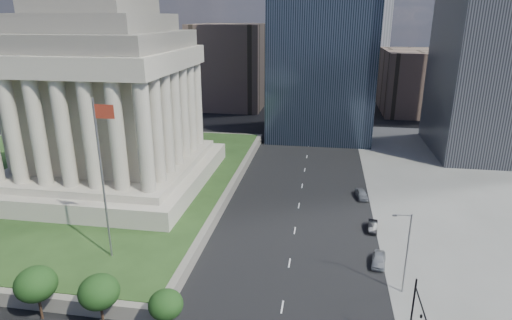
% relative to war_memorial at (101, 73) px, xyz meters
% --- Properties ---
extents(ground, '(500.00, 500.00, 0.00)m').
position_rel_war_memorial_xyz_m(ground, '(34.00, 52.00, -21.40)').
color(ground, black).
rests_on(ground, ground).
extents(plaza_terrace, '(66.00, 70.00, 1.80)m').
position_rel_war_memorial_xyz_m(plaza_terrace, '(-11.00, 2.00, -20.50)').
color(plaza_terrace, slate).
rests_on(plaza_terrace, ground).
extents(plaza_lawn, '(64.00, 68.00, 0.10)m').
position_rel_war_memorial_xyz_m(plaza_lawn, '(-11.00, 2.00, -19.55)').
color(plaza_lawn, '#233C18').
rests_on(plaza_lawn, plaza_terrace).
extents(war_memorial, '(34.00, 34.00, 39.00)m').
position_rel_war_memorial_xyz_m(war_memorial, '(0.00, 0.00, 0.00)').
color(war_memorial, '#AFA693').
rests_on(war_memorial, plaza_lawn).
extents(flagpole, '(2.52, 0.24, 20.00)m').
position_rel_war_memorial_xyz_m(flagpole, '(12.17, -24.00, -8.29)').
color(flagpole, slate).
rests_on(flagpole, plaza_lawn).
extents(midrise_glass, '(26.00, 26.00, 60.00)m').
position_rel_war_memorial_xyz_m(midrise_glass, '(36.00, 47.00, 8.60)').
color(midrise_glass, black).
rests_on(midrise_glass, ground).
extents(building_filler_ne, '(20.00, 30.00, 20.00)m').
position_rel_war_memorial_xyz_m(building_filler_ne, '(66.00, 82.00, -11.40)').
color(building_filler_ne, brown).
rests_on(building_filler_ne, ground).
extents(building_filler_nw, '(24.00, 30.00, 28.00)m').
position_rel_war_memorial_xyz_m(building_filler_nw, '(4.00, 82.00, -7.40)').
color(building_filler_nw, brown).
rests_on(building_filler_nw, ground).
extents(traffic_signal_ne, '(0.30, 5.74, 8.00)m').
position_rel_war_memorial_xyz_m(traffic_signal_ne, '(46.50, -34.30, -16.15)').
color(traffic_signal_ne, black).
rests_on(traffic_signal_ne, ground).
extents(street_lamp_north, '(2.13, 0.22, 10.00)m').
position_rel_war_memorial_xyz_m(street_lamp_north, '(47.33, -23.00, -15.74)').
color(street_lamp_north, slate).
rests_on(street_lamp_north, ground).
extents(parked_sedan_near, '(2.33, 4.45, 1.44)m').
position_rel_war_memorial_xyz_m(parked_sedan_near, '(45.38, -17.47, -20.68)').
color(parked_sedan_near, '#96999E').
rests_on(parked_sedan_near, ground).
extents(parked_sedan_mid, '(1.72, 3.98, 1.27)m').
position_rel_war_memorial_xyz_m(parked_sedan_mid, '(45.50, -7.94, -20.76)').
color(parked_sedan_mid, black).
rests_on(parked_sedan_mid, ground).
extents(parked_sedan_far, '(4.60, 2.36, 1.50)m').
position_rel_war_memorial_xyz_m(parked_sedan_far, '(44.68, 4.00, -20.65)').
color(parked_sedan_far, slate).
rests_on(parked_sedan_far, ground).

